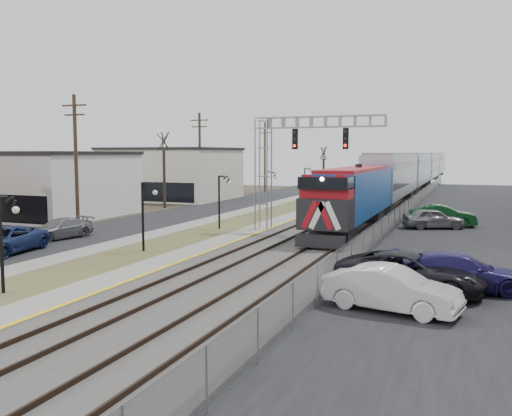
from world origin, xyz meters
The scene contains 23 objects.
street_west centered at (-11.50, 35.00, 0.02)m, with size 7.00×120.00×0.04m, color black.
sidewalk centered at (-7.00, 35.00, 0.04)m, with size 2.00×120.00×0.08m, color gray.
grass_median centered at (-4.00, 35.00, 0.03)m, with size 4.00×120.00×0.06m, color #50512B.
platform centered at (-1.00, 35.00, 0.12)m, with size 2.00×120.00×0.24m, color gray.
ballast_bed centered at (4.00, 35.00, 0.10)m, with size 8.00×120.00×0.20m, color #595651.
parking_lot centered at (16.00, 35.00, 0.02)m, with size 16.00×120.00×0.04m, color black.
platform_edge centered at (-0.12, 35.00, 0.24)m, with size 0.24×120.00×0.01m, color gold.
track_near centered at (2.00, 35.00, 0.28)m, with size 1.58×120.00×0.15m.
track_far centered at (5.50, 35.00, 0.28)m, with size 1.58×120.00×0.15m.
train centered at (5.50, 77.24, 2.94)m, with size 3.00×108.65×5.33m.
signal_gantry centered at (1.22, 27.99, 5.59)m, with size 9.00×1.07×8.15m.
lampposts centered at (-4.00, 18.29, 2.00)m, with size 0.14×62.14×4.00m.
utility_poles centered at (-14.50, 25.00, 5.00)m, with size 0.28×80.28×10.00m.
fence centered at (8.20, 35.00, 0.80)m, with size 0.04×120.00×1.60m, color gray.
buildings_west centered at (-21.00, 24.21, 3.01)m, with size 14.00×67.00×7.00m.
bare_trees centered at (-12.66, 38.91, 2.70)m, with size 12.30×42.30×5.95m.
car_lot_b centered at (10.82, 11.34, 0.79)m, with size 1.68×4.81×1.58m, color silver.
car_lot_c centered at (11.16, 14.22, 0.82)m, with size 2.72×5.89×1.64m, color black.
car_lot_d centered at (13.02, 15.32, 0.78)m, with size 2.18×5.35×1.55m, color #1D1751.
car_lot_e centered at (10.76, 34.11, 0.76)m, with size 1.79×4.44×1.51m, color gray.
car_lot_f centered at (11.31, 35.77, 0.82)m, with size 1.73×4.95×1.63m, color #0C3F19.
car_street_a centered at (-10.88, 14.58, 0.75)m, with size 2.49×5.41×1.50m, color navy.
car_street_b centered at (-11.73, 19.92, 0.66)m, with size 1.86×4.57×1.33m, color slate.
Camera 1 is at (13.35, -8.00, 5.67)m, focal length 38.00 mm.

